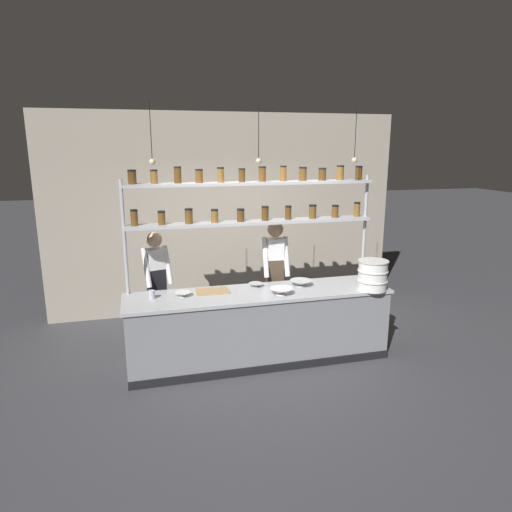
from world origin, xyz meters
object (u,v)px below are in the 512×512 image
chef_center (275,273)px  prep_bowl_center_front (183,294)px  spice_shelf_unit (253,205)px  prep_bowl_center_back (256,285)px  container_stack (373,275)px  prep_bowl_near_left (281,291)px  prep_bowl_near_right (301,283)px  chef_left (157,283)px  serving_cup_front (152,295)px  cutting_board (213,291)px

chef_center → prep_bowl_center_front: bearing=-154.4°
spice_shelf_unit → prep_bowl_center_back: (0.01, -0.12, -1.01)m
spice_shelf_unit → prep_bowl_center_back: size_ratio=17.45×
container_stack → prep_bowl_center_front: size_ratio=1.92×
prep_bowl_near_left → prep_bowl_near_right: (0.35, 0.26, -0.00)m
chef_left → prep_bowl_center_back: (1.23, -0.53, 0.03)m
spice_shelf_unit → prep_bowl_center_front: spice_shelf_unit is taller
spice_shelf_unit → serving_cup_front: 1.66m
chef_left → container_stack: 2.82m
spice_shelf_unit → serving_cup_front: spice_shelf_unit is taller
chef_center → chef_left: bearing=178.5°
prep_bowl_center_back → prep_bowl_near_right: prep_bowl_near_right is taller
prep_bowl_center_back → serving_cup_front: serving_cup_front is taller
cutting_board → prep_bowl_near_left: (0.80, -0.30, 0.03)m
container_stack → cutting_board: 2.02m
cutting_board → container_stack: bearing=-11.7°
chef_center → serving_cup_front: (-1.68, -0.51, -0.01)m
spice_shelf_unit → prep_bowl_center_front: 1.41m
chef_center → serving_cup_front: 1.76m
prep_bowl_near_right → serving_cup_front: 1.89m
prep_bowl_near_right → prep_bowl_near_left: bearing=-143.0°
cutting_board → prep_bowl_near_right: bearing=-1.9°
chef_left → spice_shelf_unit: bearing=-35.0°
prep_bowl_near_left → prep_bowl_center_back: 0.44m
container_stack → cutting_board: size_ratio=0.95×
prep_bowl_near_left → spice_shelf_unit: bearing=115.2°
chef_left → serving_cup_front: bearing=-114.1°
cutting_board → prep_bowl_center_back: size_ratio=2.18×
prep_bowl_near_right → serving_cup_front: (-1.89, -0.03, 0.01)m
serving_cup_front → prep_bowl_center_back: bearing=6.2°
spice_shelf_unit → prep_bowl_near_left: bearing=-64.8°
chef_left → cutting_board: (0.66, -0.60, 0.01)m
prep_bowl_center_back → serving_cup_front: 1.32m
spice_shelf_unit → container_stack: spice_shelf_unit is taller
container_stack → cutting_board: container_stack is taller
prep_bowl_near_right → chef_center: bearing=113.5°
container_stack → prep_bowl_near_left: (-1.17, 0.10, -0.15)m
prep_bowl_center_back → chef_center: bearing=44.7°
chef_left → prep_bowl_near_left: chef_left is taller
cutting_board → serving_cup_front: (-0.74, -0.07, 0.04)m
container_stack → serving_cup_front: size_ratio=3.67×
container_stack → prep_bowl_center_back: 1.48m
prep_bowl_near_left → prep_bowl_center_front: prep_bowl_near_left is taller
spice_shelf_unit → prep_bowl_center_back: bearing=-85.6°
prep_bowl_center_front → prep_bowl_center_back: bearing=8.8°
prep_bowl_center_back → prep_bowl_near_left: bearing=-59.1°
cutting_board → prep_bowl_near_right: 1.15m
spice_shelf_unit → chef_center: bearing=32.7°
chef_center → spice_shelf_unit: bearing=-143.0°
chef_left → prep_bowl_center_front: bearing=-84.3°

